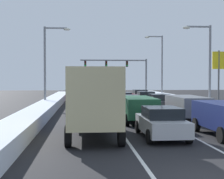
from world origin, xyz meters
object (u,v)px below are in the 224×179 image
Objects in this scene: sedan_gray_left_lane_second at (90,108)px; sedan_silver_center_lane_nearest at (161,122)px; box_truck_left_lane_nearest at (93,99)px; suv_maroon_left_lane_fifth at (85,93)px; sedan_white_center_lane_fourth at (122,100)px; street_lamp_right_near at (206,59)px; suv_tan_left_lane_fourth at (86,96)px; street_lamp_left_mid at (49,59)px; sedan_red_center_lane_third at (129,104)px; sedan_maroon_right_lane_fifth at (140,95)px; sedan_tan_right_lane_fourth at (146,98)px; sedan_charcoal_left_lane_third at (88,102)px; suv_gray_right_lane_second at (187,106)px; suv_green_center_lane_second at (138,107)px; street_lamp_right_mid at (160,62)px; sedan_charcoal_right_lane_third at (159,102)px; traffic_light_gantry at (123,68)px; suv_black_center_lane_fifth at (113,94)px.

sedan_silver_center_lane_nearest is at bearing -68.04° from sedan_gray_left_lane_second.
box_truck_left_lane_nearest is 1.60× the size of sedan_gray_left_lane_second.
box_truck_left_lane_nearest is 27.25m from suv_maroon_left_lane_fifth.
sedan_silver_center_lane_nearest is 17.83m from sedan_white_center_lane_fourth.
sedan_gray_left_lane_second is 0.58× the size of street_lamp_right_near.
suv_tan_left_lane_fourth is at bearing 90.87° from sedan_gray_left_lane_second.
sedan_red_center_lane_third is at bearing -36.72° from street_lamp_left_mid.
sedan_silver_center_lane_nearest is at bearing -97.51° from sedan_maroon_right_lane_fifth.
suv_tan_left_lane_fourth is at bearing -178.51° from sedan_tan_right_lane_fourth.
sedan_charcoal_left_lane_third is at bearing -137.08° from sedan_tan_right_lane_fourth.
box_truck_left_lane_nearest is (-6.73, -6.13, 0.88)m from suv_gray_right_lane_second.
suv_green_center_lane_second is (-0.18, 5.84, 0.25)m from sedan_silver_center_lane_nearest.
sedan_charcoal_left_lane_third is 11.39m from street_lamp_right_near.
suv_maroon_left_lane_fifth is at bearing 90.43° from suv_tan_left_lane_fourth.
street_lamp_right_mid is at bearing 62.58° from sedan_white_center_lane_fourth.
sedan_charcoal_right_lane_third is at bearing -20.84° from street_lamp_left_mid.
traffic_light_gantry is at bearing 84.89° from suv_green_center_lane_second.
traffic_light_gantry is at bearing 80.93° from box_truck_left_lane_nearest.
street_lamp_right_near reaches higher than suv_green_center_lane_second.
traffic_light_gantry reaches higher than sedan_maroon_right_lane_fifth.
sedan_silver_center_lane_nearest is 28.02m from suv_maroon_left_lane_fifth.
sedan_silver_center_lane_nearest is 0.92× the size of suv_green_center_lane_second.
sedan_gray_left_lane_second is 6.38m from sedan_charcoal_left_lane_third.
suv_gray_right_lane_second is at bearing 62.85° from sedan_silver_center_lane_nearest.
street_lamp_left_mid is (-3.71, -10.03, 3.84)m from suv_maroon_left_lane_fifth.
suv_tan_left_lane_fourth is (-6.59, -0.17, 0.25)m from sedan_tan_right_lane_fourth.
street_lamp_right_near reaches higher than sedan_charcoal_left_lane_third.
sedan_gray_left_lane_second is at bearing -100.71° from suv_black_center_lane_fifth.
suv_tan_left_lane_fourth is 13.35m from street_lamp_right_near.
sedan_red_center_lane_third is 0.41× the size of traffic_light_gantry.
suv_black_center_lane_fifth is 0.45× the size of traffic_light_gantry.
sedan_charcoal_left_lane_third is at bearing 110.19° from suv_green_center_lane_second.
street_lamp_left_mid reaches higher than sedan_white_center_lane_fourth.
street_lamp_right_near is (10.64, -1.18, 3.89)m from sedan_charcoal_left_lane_third.
suv_maroon_left_lane_fifth is 12.68m from traffic_light_gantry.
traffic_light_gantry is at bearing 91.31° from suv_gray_right_lane_second.
suv_black_center_lane_fifth is 10.97m from street_lamp_right_mid.
suv_maroon_left_lane_fifth is (-3.71, 9.97, 0.25)m from sedan_white_center_lane_fourth.
sedan_tan_right_lane_fourth is 4.02m from sedan_white_center_lane_fourth.
street_lamp_right_mid reaches higher than sedan_maroon_right_lane_fifth.
suv_black_center_lane_fifth reaches higher than sedan_gray_left_lane_second.
sedan_maroon_right_lane_fifth is 0.49× the size of street_lamp_right_mid.
box_truck_left_lane_nearest reaches higher than sedan_silver_center_lane_nearest.
street_lamp_left_mid is at bearing -140.16° from sedan_maroon_right_lane_fifth.
box_truck_left_lane_nearest is 16.81m from street_lamp_right_near.
box_truck_left_lane_nearest is 1.47× the size of suv_maroon_left_lane_fifth.
box_truck_left_lane_nearest is 38.20m from traffic_light_gantry.
sedan_silver_center_lane_nearest is 24.64m from suv_black_center_lane_fifth.
box_truck_left_lane_nearest is (-3.44, -11.70, 1.14)m from sedan_red_center_lane_third.
street_lamp_right_near reaches higher than suv_black_center_lane_fifth.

